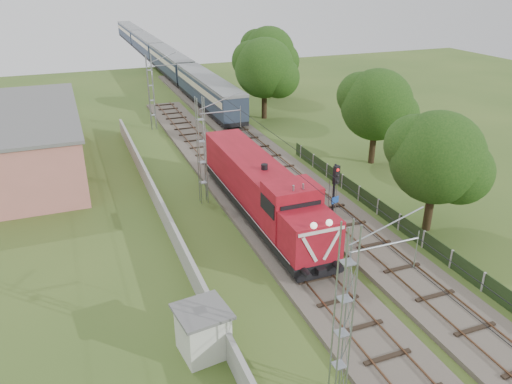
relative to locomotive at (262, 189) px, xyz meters
name	(u,v)px	position (x,y,z in m)	size (l,w,h in m)	color
ground	(313,278)	(0.00, -7.85, -2.28)	(140.00, 140.00, 0.00)	#38551F
track_main	(266,222)	(0.00, -0.85, -2.10)	(4.20, 70.00, 0.45)	#6B6054
track_side	(263,153)	(5.00, 12.15, -2.10)	(4.20, 80.00, 0.45)	#6B6054
catenary	(202,151)	(-2.95, 4.15, 1.77)	(3.31, 70.00, 8.00)	gray
boundary_wall	(157,200)	(-6.50, 4.15, -1.53)	(0.25, 40.00, 1.50)	#9E9E99
station_building	(30,140)	(-15.00, 16.15, 0.35)	(8.40, 20.40, 5.22)	#B56A61
fence	(399,222)	(8.00, -4.85, -1.68)	(0.12, 32.00, 1.20)	black
locomotive	(262,189)	(0.00, 0.00, 0.00)	(3.07, 17.51, 4.45)	black
coach_rake	(157,52)	(5.00, 63.06, 0.15)	(2.91, 86.88, 3.37)	black
signal_post	(335,190)	(2.99, -4.61, 1.37)	(0.58, 0.46, 5.31)	black
relay_hut	(203,331)	(-7.40, -11.42, -1.09)	(2.55, 2.55, 2.35)	silver
tree_a	(438,158)	(9.88, -5.43, 2.79)	(6.28, 5.98, 8.14)	#352615
tree_b	(378,106)	(13.48, 6.74, 2.98)	(6.50, 6.19, 8.43)	#352615
tree_c	(265,69)	(9.99, 23.91, 3.45)	(7.10, 6.76, 9.20)	#352615
tree_d	(269,54)	(14.33, 33.18, 3.56)	(7.22, 6.88, 9.36)	#352615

